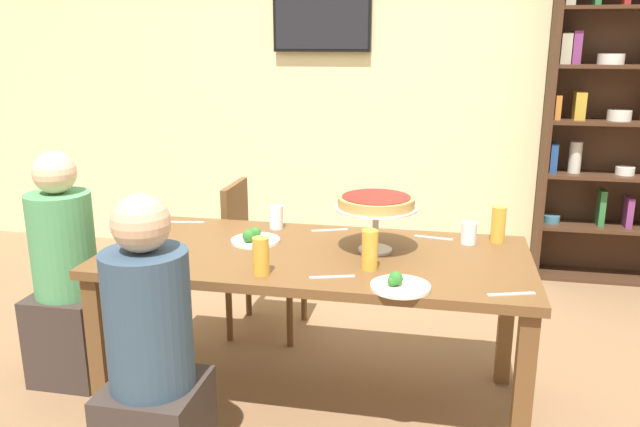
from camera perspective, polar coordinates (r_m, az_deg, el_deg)
The scene contains 22 objects.
ground_plane at distance 3.08m, azimuth -0.39°, elevation -16.67°, with size 12.00×12.00×0.00m, color #846042.
rear_partition at distance 4.79m, azimuth 5.13°, elevation 12.47°, with size 8.00×0.12×2.80m, color beige.
dining_table at distance 2.79m, azimuth -0.41°, elevation -5.21°, with size 1.86×0.85×0.74m.
bookshelf at distance 4.75m, azimuth 26.37°, elevation 7.88°, with size 1.14×0.30×2.21m.
television at distance 4.76m, azimuth 0.18°, elevation 17.14°, with size 0.72×0.05×0.44m.
diner_head_west at distance 3.31m, azimuth -21.97°, elevation -6.05°, with size 0.34×0.34×1.15m.
diner_near_left at distance 2.38m, azimuth -14.95°, elevation -13.86°, with size 0.34×0.34×1.15m.
chair_far_left at distance 3.60m, azimuth -5.93°, elevation -3.34°, with size 0.40×0.40×0.87m.
deep_dish_pizza_stand at distance 2.73m, azimuth 5.11°, elevation 0.76°, with size 0.36×0.36×0.25m.
salad_plate_near_diner at distance 2.70m, azimuth -16.25°, elevation -4.20°, with size 0.25×0.25×0.07m.
salad_plate_far_diner at distance 2.91m, azimuth -5.99°, elevation -2.28°, with size 0.23×0.23×0.07m.
salad_plate_spare at distance 2.38m, azimuth 7.19°, elevation -6.45°, with size 0.23×0.23×0.07m.
beer_glass_amber_tall at distance 2.54m, azimuth 4.54°, elevation -3.32°, with size 0.07×0.07×0.17m, color gold.
beer_glass_amber_short at distance 3.00m, azimuth 15.87°, elevation -0.95°, with size 0.07×0.07×0.17m, color gold.
beer_glass_amber_spare at distance 2.49m, azimuth -5.39°, elevation -3.87°, with size 0.07×0.07×0.15m, color gold.
water_glass_clear_near at distance 2.95m, azimuth 13.34°, elevation -1.73°, with size 0.07×0.07×0.10m, color white.
water_glass_clear_far at distance 3.10m, azimuth -4.00°, elevation -0.33°, with size 0.07×0.07×0.12m, color white.
cutlery_fork_near at distance 3.28m, azimuth -12.01°, elevation -0.76°, with size 0.18×0.02×0.01m, color silver.
cutlery_knife_near at distance 3.08m, azimuth 0.81°, elevation -1.51°, with size 0.18×0.02×0.01m, color silver.
cutlery_fork_far at distance 2.42m, azimuth 16.98°, elevation -7.01°, with size 0.18×0.02×0.01m, color silver.
cutlery_knife_far at distance 2.47m, azimuth 1.09°, elevation -5.77°, with size 0.18×0.02×0.01m, color silver.
cutlery_spare_fork at distance 3.00m, azimuth 10.27°, elevation -2.18°, with size 0.18×0.02×0.01m, color silver.
Camera 1 is at (0.54, -2.56, 1.63)m, focal length 35.26 mm.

